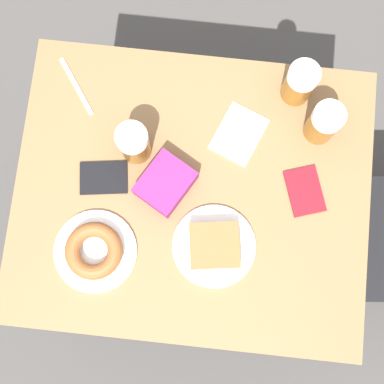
{
  "coord_description": "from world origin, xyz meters",
  "views": [
    {
      "loc": [
        0.24,
        0.03,
        2.16
      ],
      "look_at": [
        0.0,
        0.0,
        0.78
      ],
      "focal_mm": 50.0,
      "sensor_mm": 36.0,
      "label": 1
    }
  ],
  "objects_px": {
    "plate_with_donut": "(94,251)",
    "beer_mug_left": "(324,123)",
    "passport_near_edge": "(305,191)",
    "beer_mug_right": "(134,143)",
    "beer_mug_center": "(300,83)",
    "plate_with_cake": "(214,246)",
    "blue_pouch": "(165,184)",
    "napkin_folded": "(239,134)",
    "passport_far_edge": "(104,178)",
    "fork": "(76,86)"
  },
  "relations": [
    {
      "from": "plate_with_donut",
      "to": "beer_mug_left",
      "type": "relative_size",
      "value": 1.57
    },
    {
      "from": "plate_with_donut",
      "to": "passport_near_edge",
      "type": "relative_size",
      "value": 1.46
    },
    {
      "from": "passport_near_edge",
      "to": "beer_mug_right",
      "type": "bearing_deg",
      "value": -98.04
    },
    {
      "from": "beer_mug_left",
      "to": "beer_mug_center",
      "type": "height_order",
      "value": "same"
    },
    {
      "from": "plate_with_cake",
      "to": "blue_pouch",
      "type": "bearing_deg",
      "value": -135.76
    },
    {
      "from": "beer_mug_left",
      "to": "napkin_folded",
      "type": "relative_size",
      "value": 0.77
    },
    {
      "from": "beer_mug_center",
      "to": "beer_mug_right",
      "type": "relative_size",
      "value": 1.0
    },
    {
      "from": "napkin_folded",
      "to": "passport_far_edge",
      "type": "xyz_separation_m",
      "value": [
        0.16,
        -0.35,
        0.0
      ]
    },
    {
      "from": "beer_mug_left",
      "to": "blue_pouch",
      "type": "relative_size",
      "value": 0.78
    },
    {
      "from": "blue_pouch",
      "to": "passport_far_edge",
      "type": "bearing_deg",
      "value": -90.93
    },
    {
      "from": "plate_with_donut",
      "to": "beer_mug_left",
      "type": "xyz_separation_m",
      "value": [
        -0.39,
        0.55,
        0.05
      ]
    },
    {
      "from": "plate_with_donut",
      "to": "blue_pouch",
      "type": "relative_size",
      "value": 1.22
    },
    {
      "from": "napkin_folded",
      "to": "passport_far_edge",
      "type": "distance_m",
      "value": 0.38
    },
    {
      "from": "beer_mug_left",
      "to": "beer_mug_right",
      "type": "height_order",
      "value": "same"
    },
    {
      "from": "beer_mug_center",
      "to": "passport_near_edge",
      "type": "relative_size",
      "value": 0.93
    },
    {
      "from": "plate_with_cake",
      "to": "beer_mug_left",
      "type": "distance_m",
      "value": 0.43
    },
    {
      "from": "plate_with_donut",
      "to": "fork",
      "type": "relative_size",
      "value": 1.37
    },
    {
      "from": "beer_mug_center",
      "to": "plate_with_donut",
      "type": "bearing_deg",
      "value": -44.67
    },
    {
      "from": "beer_mug_center",
      "to": "blue_pouch",
      "type": "xyz_separation_m",
      "value": [
        0.3,
        -0.32,
        -0.04
      ]
    },
    {
      "from": "plate_with_donut",
      "to": "napkin_folded",
      "type": "bearing_deg",
      "value": 136.05
    },
    {
      "from": "plate_with_donut",
      "to": "beer_mug_right",
      "type": "xyz_separation_m",
      "value": [
        -0.28,
        0.07,
        0.05
      ]
    },
    {
      "from": "fork",
      "to": "passport_far_edge",
      "type": "xyz_separation_m",
      "value": [
        0.25,
        0.11,
        0.0
      ]
    },
    {
      "from": "plate_with_cake",
      "to": "beer_mug_right",
      "type": "distance_m",
      "value": 0.33
    },
    {
      "from": "plate_with_donut",
      "to": "beer_mug_right",
      "type": "relative_size",
      "value": 1.57
    },
    {
      "from": "beer_mug_right",
      "to": "passport_far_edge",
      "type": "height_order",
      "value": "beer_mug_right"
    },
    {
      "from": "beer_mug_right",
      "to": "napkin_folded",
      "type": "relative_size",
      "value": 0.77
    },
    {
      "from": "napkin_folded",
      "to": "blue_pouch",
      "type": "relative_size",
      "value": 1.01
    },
    {
      "from": "napkin_folded",
      "to": "passport_far_edge",
      "type": "height_order",
      "value": "passport_far_edge"
    },
    {
      "from": "fork",
      "to": "beer_mug_left",
      "type": "bearing_deg",
      "value": 85.38
    },
    {
      "from": "fork",
      "to": "passport_near_edge",
      "type": "bearing_deg",
      "value": 70.75
    },
    {
      "from": "beer_mug_center",
      "to": "fork",
      "type": "distance_m",
      "value": 0.6
    },
    {
      "from": "plate_with_cake",
      "to": "fork",
      "type": "height_order",
      "value": "plate_with_cake"
    },
    {
      "from": "beer_mug_right",
      "to": "passport_near_edge",
      "type": "xyz_separation_m",
      "value": [
        0.06,
        0.46,
        -0.07
      ]
    },
    {
      "from": "fork",
      "to": "beer_mug_center",
      "type": "bearing_deg",
      "value": 94.5
    },
    {
      "from": "napkin_folded",
      "to": "fork",
      "type": "bearing_deg",
      "value": -100.87
    },
    {
      "from": "plate_with_cake",
      "to": "plate_with_donut",
      "type": "distance_m",
      "value": 0.31
    },
    {
      "from": "beer_mug_center",
      "to": "napkin_folded",
      "type": "height_order",
      "value": "beer_mug_center"
    },
    {
      "from": "beer_mug_center",
      "to": "passport_far_edge",
      "type": "bearing_deg",
      "value": -59.05
    },
    {
      "from": "fork",
      "to": "beer_mug_right",
      "type": "bearing_deg",
      "value": 49.39
    },
    {
      "from": "passport_far_edge",
      "to": "passport_near_edge",
      "type": "bearing_deg",
      "value": 92.27
    },
    {
      "from": "beer_mug_center",
      "to": "passport_far_edge",
      "type": "relative_size",
      "value": 1.0
    },
    {
      "from": "beer_mug_left",
      "to": "blue_pouch",
      "type": "xyz_separation_m",
      "value": [
        0.19,
        -0.39,
        -0.04
      ]
    },
    {
      "from": "beer_mug_left",
      "to": "napkin_folded",
      "type": "bearing_deg",
      "value": -80.95
    },
    {
      "from": "beer_mug_right",
      "to": "blue_pouch",
      "type": "bearing_deg",
      "value": 45.3
    },
    {
      "from": "plate_with_cake",
      "to": "plate_with_donut",
      "type": "xyz_separation_m",
      "value": [
        0.05,
        -0.3,
        0.0
      ]
    },
    {
      "from": "passport_near_edge",
      "to": "passport_far_edge",
      "type": "relative_size",
      "value": 1.07
    },
    {
      "from": "beer_mug_center",
      "to": "passport_near_edge",
      "type": "bearing_deg",
      "value": 9.58
    },
    {
      "from": "beer_mug_left",
      "to": "passport_far_edge",
      "type": "relative_size",
      "value": 1.0
    },
    {
      "from": "beer_mug_right",
      "to": "beer_mug_left",
      "type": "bearing_deg",
      "value": 102.48
    },
    {
      "from": "plate_with_cake",
      "to": "passport_far_edge",
      "type": "bearing_deg",
      "value": -115.76
    }
  ]
}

